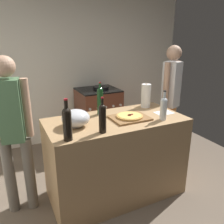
{
  "coord_description": "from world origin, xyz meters",
  "views": [
    {
      "loc": [
        -1.09,
        -1.4,
        1.79
      ],
      "look_at": [
        -0.02,
        0.78,
        0.98
      ],
      "focal_mm": 37.08,
      "sensor_mm": 36.0,
      "label": 1
    }
  ],
  "objects_px": {
    "paper_towel_roll": "(146,96)",
    "person_in_red": "(170,98)",
    "wine_bottle_green": "(164,107)",
    "wine_bottle_amber": "(102,117)",
    "stove": "(98,116)",
    "person_in_stripes": "(13,129)",
    "wine_bottle_clear": "(100,100)",
    "mixing_bowl": "(76,118)",
    "pizza": "(130,116)",
    "wine_bottle_dark": "(67,122)"
  },
  "relations": [
    {
      "from": "pizza",
      "to": "wine_bottle_amber",
      "type": "relative_size",
      "value": 0.85
    },
    {
      "from": "wine_bottle_green",
      "to": "wine_bottle_amber",
      "type": "bearing_deg",
      "value": -177.29
    },
    {
      "from": "mixing_bowl",
      "to": "stove",
      "type": "height_order",
      "value": "mixing_bowl"
    },
    {
      "from": "mixing_bowl",
      "to": "wine_bottle_clear",
      "type": "xyz_separation_m",
      "value": [
        0.36,
        0.24,
        0.08
      ]
    },
    {
      "from": "wine_bottle_amber",
      "to": "wine_bottle_dark",
      "type": "bearing_deg",
      "value": -176.14
    },
    {
      "from": "wine_bottle_amber",
      "to": "person_in_red",
      "type": "height_order",
      "value": "person_in_red"
    },
    {
      "from": "wine_bottle_clear",
      "to": "wine_bottle_green",
      "type": "bearing_deg",
      "value": -40.61
    },
    {
      "from": "paper_towel_roll",
      "to": "stove",
      "type": "bearing_deg",
      "value": 98.0
    },
    {
      "from": "paper_towel_roll",
      "to": "wine_bottle_green",
      "type": "distance_m",
      "value": 0.47
    },
    {
      "from": "paper_towel_roll",
      "to": "person_in_red",
      "type": "height_order",
      "value": "person_in_red"
    },
    {
      "from": "person_in_stripes",
      "to": "person_in_red",
      "type": "relative_size",
      "value": 0.97
    },
    {
      "from": "wine_bottle_amber",
      "to": "stove",
      "type": "distance_m",
      "value": 1.88
    },
    {
      "from": "mixing_bowl",
      "to": "wine_bottle_dark",
      "type": "height_order",
      "value": "wine_bottle_dark"
    },
    {
      "from": "mixing_bowl",
      "to": "wine_bottle_clear",
      "type": "distance_m",
      "value": 0.44
    },
    {
      "from": "stove",
      "to": "wine_bottle_clear",
      "type": "bearing_deg",
      "value": -111.37
    },
    {
      "from": "pizza",
      "to": "wine_bottle_green",
      "type": "bearing_deg",
      "value": -29.8
    },
    {
      "from": "wine_bottle_clear",
      "to": "wine_bottle_dark",
      "type": "bearing_deg",
      "value": -135.47
    },
    {
      "from": "pizza",
      "to": "stove",
      "type": "xyz_separation_m",
      "value": [
        0.23,
        1.45,
        -0.49
      ]
    },
    {
      "from": "paper_towel_roll",
      "to": "stove",
      "type": "xyz_separation_m",
      "value": [
        -0.16,
        1.16,
        -0.6
      ]
    },
    {
      "from": "pizza",
      "to": "wine_bottle_green",
      "type": "xyz_separation_m",
      "value": [
        0.31,
        -0.18,
        0.1
      ]
    },
    {
      "from": "wine_bottle_green",
      "to": "stove",
      "type": "height_order",
      "value": "wine_bottle_green"
    },
    {
      "from": "wine_bottle_green",
      "to": "person_in_stripes",
      "type": "height_order",
      "value": "person_in_stripes"
    },
    {
      "from": "person_in_red",
      "to": "wine_bottle_clear",
      "type": "bearing_deg",
      "value": -171.75
    },
    {
      "from": "wine_bottle_dark",
      "to": "paper_towel_roll",
      "type": "bearing_deg",
      "value": 24.57
    },
    {
      "from": "pizza",
      "to": "mixing_bowl",
      "type": "bearing_deg",
      "value": 175.84
    },
    {
      "from": "wine_bottle_clear",
      "to": "stove",
      "type": "xyz_separation_m",
      "value": [
        0.46,
        1.17,
        -0.63
      ]
    },
    {
      "from": "person_in_stripes",
      "to": "mixing_bowl",
      "type": "bearing_deg",
      "value": -20.62
    },
    {
      "from": "stove",
      "to": "pizza",
      "type": "bearing_deg",
      "value": -99.19
    },
    {
      "from": "wine_bottle_clear",
      "to": "person_in_red",
      "type": "relative_size",
      "value": 0.22
    },
    {
      "from": "wine_bottle_amber",
      "to": "wine_bottle_clear",
      "type": "bearing_deg",
      "value": 69.11
    },
    {
      "from": "wine_bottle_green",
      "to": "stove",
      "type": "relative_size",
      "value": 0.32
    },
    {
      "from": "wine_bottle_green",
      "to": "wine_bottle_clear",
      "type": "distance_m",
      "value": 0.7
    },
    {
      "from": "paper_towel_roll",
      "to": "person_in_stripes",
      "type": "distance_m",
      "value": 1.56
    },
    {
      "from": "wine_bottle_dark",
      "to": "wine_bottle_clear",
      "type": "bearing_deg",
      "value": 44.53
    },
    {
      "from": "wine_bottle_dark",
      "to": "stove",
      "type": "relative_size",
      "value": 0.38
    },
    {
      "from": "paper_towel_roll",
      "to": "wine_bottle_clear",
      "type": "distance_m",
      "value": 0.62
    },
    {
      "from": "pizza",
      "to": "wine_bottle_amber",
      "type": "height_order",
      "value": "wine_bottle_amber"
    },
    {
      "from": "wine_bottle_clear",
      "to": "person_in_stripes",
      "type": "height_order",
      "value": "person_in_stripes"
    },
    {
      "from": "pizza",
      "to": "person_in_red",
      "type": "height_order",
      "value": "person_in_red"
    },
    {
      "from": "wine_bottle_amber",
      "to": "stove",
      "type": "bearing_deg",
      "value": 68.77
    },
    {
      "from": "paper_towel_roll",
      "to": "person_in_stripes",
      "type": "xyz_separation_m",
      "value": [
        -1.55,
        -0.03,
        -0.15
      ]
    },
    {
      "from": "mixing_bowl",
      "to": "wine_bottle_amber",
      "type": "distance_m",
      "value": 0.31
    },
    {
      "from": "pizza",
      "to": "stove",
      "type": "bearing_deg",
      "value": 80.81
    },
    {
      "from": "wine_bottle_dark",
      "to": "wine_bottle_clear",
      "type": "distance_m",
      "value": 0.73
    },
    {
      "from": "wine_bottle_amber",
      "to": "mixing_bowl",
      "type": "bearing_deg",
      "value": 124.87
    },
    {
      "from": "wine_bottle_amber",
      "to": "wine_bottle_clear",
      "type": "height_order",
      "value": "wine_bottle_clear"
    },
    {
      "from": "mixing_bowl",
      "to": "person_in_stripes",
      "type": "bearing_deg",
      "value": 159.38
    },
    {
      "from": "stove",
      "to": "wine_bottle_green",
      "type": "bearing_deg",
      "value": -87.41
    },
    {
      "from": "wine_bottle_clear",
      "to": "person_in_red",
      "type": "distance_m",
      "value": 1.17
    },
    {
      "from": "pizza",
      "to": "person_in_red",
      "type": "bearing_deg",
      "value": 25.78
    }
  ]
}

